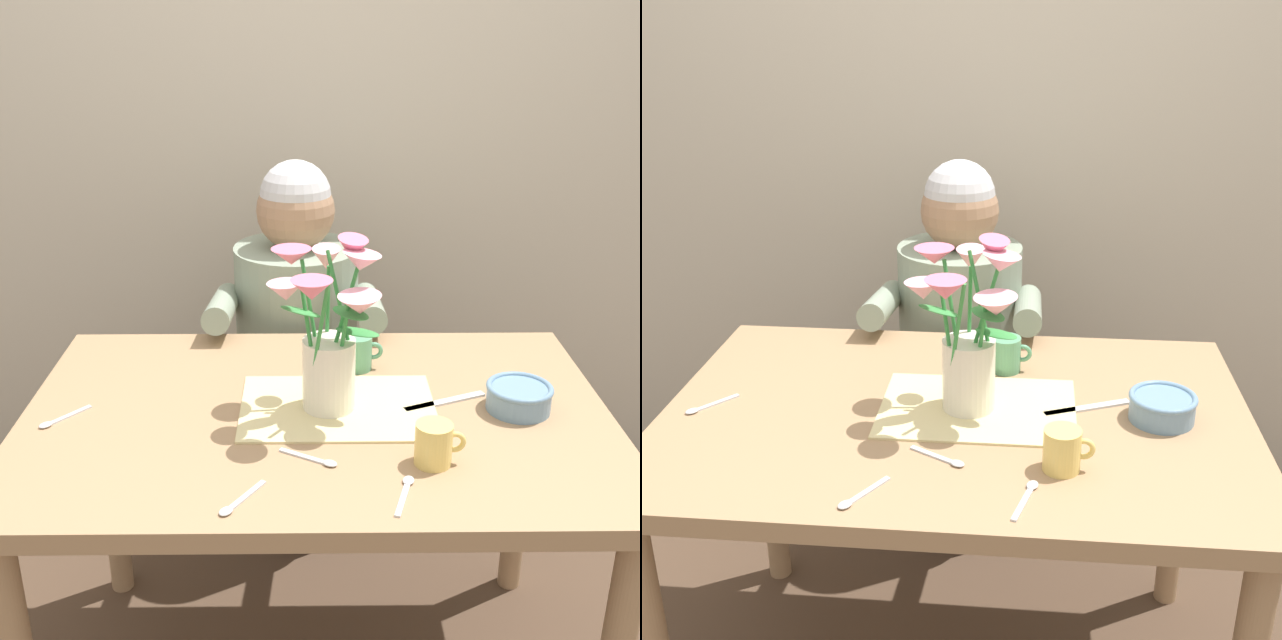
% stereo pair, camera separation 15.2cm
% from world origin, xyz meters
% --- Properties ---
extents(wood_panel_backdrop, '(4.00, 0.10, 2.50)m').
position_xyz_m(wood_panel_backdrop, '(0.00, 1.05, 1.25)').
color(wood_panel_backdrop, beige).
rests_on(wood_panel_backdrop, ground_plane).
extents(dining_table, '(1.20, 0.80, 0.74)m').
position_xyz_m(dining_table, '(0.00, 0.00, 0.64)').
color(dining_table, '#9E7A56').
rests_on(dining_table, ground_plane).
extents(seated_person, '(0.45, 0.47, 1.14)m').
position_xyz_m(seated_person, '(-0.05, 0.62, 0.56)').
color(seated_person, '#4C4C56').
rests_on(seated_person, ground_plane).
extents(striped_placemat, '(0.40, 0.28, 0.00)m').
position_xyz_m(striped_placemat, '(0.04, 0.01, 0.74)').
color(striped_placemat, beige).
rests_on(striped_placemat, dining_table).
extents(flower_vase, '(0.25, 0.28, 0.36)m').
position_xyz_m(flower_vase, '(0.02, 0.00, 0.92)').
color(flower_vase, silver).
rests_on(flower_vase, dining_table).
extents(ceramic_bowl, '(0.14, 0.14, 0.06)m').
position_xyz_m(ceramic_bowl, '(0.41, -0.00, 0.77)').
color(ceramic_bowl, '#6689A8').
rests_on(ceramic_bowl, dining_table).
extents(dinner_knife, '(0.18, 0.09, 0.00)m').
position_xyz_m(dinner_knife, '(0.27, 0.03, 0.74)').
color(dinner_knife, silver).
rests_on(dinner_knife, dining_table).
extents(ceramic_mug, '(0.09, 0.07, 0.08)m').
position_xyz_m(ceramic_mug, '(0.09, 0.20, 0.78)').
color(ceramic_mug, '#569970').
rests_on(ceramic_mug, dining_table).
extents(tea_cup, '(0.09, 0.07, 0.08)m').
position_xyz_m(tea_cup, '(0.21, -0.20, 0.78)').
color(tea_cup, '#E5C666').
rests_on(tea_cup, dining_table).
extents(spoon_0, '(0.05, 0.12, 0.01)m').
position_xyz_m(spoon_0, '(0.15, -0.29, 0.74)').
color(spoon_0, silver).
rests_on(spoon_0, dining_table).
extents(spoon_1, '(0.08, 0.11, 0.01)m').
position_xyz_m(spoon_1, '(-0.14, -0.32, 0.74)').
color(spoon_1, silver).
rests_on(spoon_1, dining_table).
extents(spoon_2, '(0.11, 0.07, 0.01)m').
position_xyz_m(spoon_2, '(-0.00, -0.19, 0.74)').
color(spoon_2, silver).
rests_on(spoon_2, dining_table).
extents(spoon_3, '(0.09, 0.10, 0.01)m').
position_xyz_m(spoon_3, '(-0.52, -0.04, 0.74)').
color(spoon_3, silver).
rests_on(spoon_3, dining_table).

